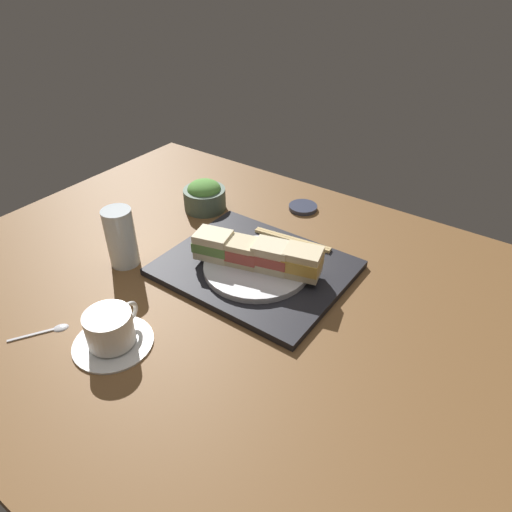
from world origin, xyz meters
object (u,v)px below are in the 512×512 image
Objects in this scene: sandwich_inner_near at (272,256)px; chopsticks_pair at (292,240)px; teaspoon at (52,329)px; sandwich_inner_far at (242,251)px; small_sauce_dish at (303,207)px; sandwich_farmost at (213,244)px; sandwich_nearmost at (303,262)px; salad_bowl at (205,196)px; sandwich_plate at (257,267)px; coffee_cup at (111,331)px; drinking_glass at (121,237)px.

sandwich_inner_near is 0.47× the size of chopsticks_pair.
teaspoon is at bearing 66.50° from chopsticks_pair.
small_sauce_dish is (3.41, -30.50, -4.73)cm from sandwich_inner_far.
sandwich_farmost is at bearing 85.22° from small_sauce_dish.
sandwich_nearmost reaches higher than sandwich_inner_far.
small_sauce_dish is at bearing -145.49° from salad_bowl.
salad_bowl is at bearing -33.92° from sandwich_inner_far.
sandwich_nearmost is 0.99× the size of sandwich_inner_near.
sandwich_plate is 2.06× the size of salad_bowl.
chopsticks_pair is (8.82, -10.66, -3.77)cm from sandwich_nearmost.
coffee_cup is (18.08, 33.00, -2.64)cm from sandwich_nearmost.
sandwich_farmost is 19.40cm from drinking_glass.
sandwich_nearmost is 0.90× the size of teaspoon.
sandwich_inner_near is 0.80× the size of salad_bowl.
sandwich_nearmost is at bearing -118.72° from coffee_cup.
sandwich_plate is 3.01× the size of small_sauce_dish.
teaspoon is (14.06, 64.26, -0.18)cm from small_sauce_dish.
chopsticks_pair is 52.31cm from teaspoon.
sandwich_inner_near reaches higher than coffee_cup.
drinking_glass is (34.78, 15.50, 0.86)cm from sandwich_nearmost.
sandwich_inner_near is 0.66× the size of drinking_glass.
sandwich_plate is at bearing 102.30° from small_sauce_dish.
sandwich_inner_near is at bearing -163.89° from sandwich_farmost.
sandwich_plate is 31.27cm from salad_bowl.
sandwich_inner_far is 6.36cm from sandwich_farmost.
sandwich_inner_far is at bearing 146.08° from salad_bowl.
sandwich_inner_far reaches higher than small_sauce_dish.
sandwich_farmost is (12.21, 3.53, -0.02)cm from sandwich_inner_near.
salad_bowl is at bearing -19.27° from sandwich_nearmost.
teaspoon is (-5.11, 21.79, -6.12)cm from drinking_glass.
coffee_cup is at bearing 87.64° from small_sauce_dish.
sandwich_inner_near is at bearing -123.56° from teaspoon.
sandwich_nearmost is 0.46× the size of chopsticks_pair.
salad_bowl is (36.36, -12.71, -1.93)cm from sandwich_nearmost.
coffee_cup is (11.98, 31.24, -2.60)cm from sandwich_inner_near.
sandwich_nearmost is 31.58cm from small_sauce_dish.
sandwich_nearmost is (-9.16, -2.65, 3.48)cm from sandwich_plate.
drinking_glass reaches higher than sandwich_inner_near.
chopsticks_pair is at bearing -77.69° from sandwich_inner_near.
coffee_cup is at bearing 69.02° from sandwich_inner_near.
chopsticks_pair is at bearing -101.98° from coffee_cup.
salad_bowl is at bearing -4.25° from chopsticks_pair.
small_sauce_dish is (-19.17, -42.47, -5.94)cm from drinking_glass.
sandwich_inner_near is 30.68cm from small_sauce_dish.
sandwich_inner_near is 42.95cm from teaspoon.
sandwich_inner_far reaches higher than chopsticks_pair.
chopsticks_pair is 1.94× the size of teaspoon.
sandwich_nearmost is 12.71cm from sandwich_inner_far.
sandwich_inner_far is 0.47× the size of chopsticks_pair.
salad_bowl is at bearing -68.21° from coffee_cup.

